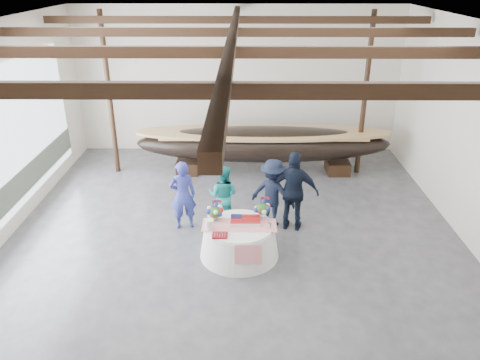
{
  "coord_description": "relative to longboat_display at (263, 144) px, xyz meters",
  "views": [
    {
      "loc": [
        0.21,
        -8.47,
        5.45
      ],
      "look_at": [
        0.11,
        1.16,
        1.07
      ],
      "focal_mm": 35.0,
      "sensor_mm": 36.0,
      "label": 1
    }
  ],
  "objects": [
    {
      "name": "pavilion_structure",
      "position": [
        -0.75,
        -3.4,
        3.13
      ],
      "size": [
        9.8,
        11.76,
        4.5
      ],
      "color": "black",
      "rests_on": "ground"
    },
    {
      "name": "guest_man_right",
      "position": [
        0.57,
        -3.26,
        0.06
      ],
      "size": [
        1.16,
        0.68,
        1.86
      ],
      "primitive_type": "imported",
      "rotation": [
        0.0,
        0.0,
        2.92
      ],
      "color": "black",
      "rests_on": "ground"
    },
    {
      "name": "guest_woman_blue",
      "position": [
        -1.91,
        -3.22,
        -0.06
      ],
      "size": [
        0.67,
        0.52,
        1.62
      ],
      "primitive_type": "imported",
      "rotation": [
        0.0,
        0.0,
        3.39
      ],
      "color": "navy",
      "rests_on": "ground"
    },
    {
      "name": "wall_back",
      "position": [
        -0.75,
        1.87,
        1.38
      ],
      "size": [
        10.0,
        0.02,
        4.5
      ],
      "primitive_type": "cube",
      "color": "silver",
      "rests_on": "ground"
    },
    {
      "name": "guest_woman_teal",
      "position": [
        -1.02,
        -3.06,
        -0.14
      ],
      "size": [
        0.82,
        0.71,
        1.45
      ],
      "primitive_type": "imported",
      "rotation": [
        0.0,
        0.0,
        2.88
      ],
      "color": "teal",
      "rests_on": "ground"
    },
    {
      "name": "longboat_display",
      "position": [
        0.0,
        0.0,
        0.0
      ],
      "size": [
        7.26,
        1.45,
        1.36
      ],
      "color": "black",
      "rests_on": "ground"
    },
    {
      "name": "open_bay",
      "position": [
        -5.7,
        -3.13,
        0.96
      ],
      "size": [
        0.03,
        7.0,
        3.2
      ],
      "color": "silver",
      "rests_on": "ground"
    },
    {
      "name": "tabletop_items",
      "position": [
        -0.69,
        -4.17,
        -0.02
      ],
      "size": [
        1.51,
        1.03,
        0.4
      ],
      "color": "red",
      "rests_on": "banquet_table"
    },
    {
      "name": "ceiling",
      "position": [
        -0.75,
        -4.13,
        3.63
      ],
      "size": [
        10.0,
        12.0,
        0.01
      ],
      "primitive_type": "cube",
      "color": "white",
      "rests_on": "wall_back"
    },
    {
      "name": "floor",
      "position": [
        -0.75,
        -4.13,
        -0.87
      ],
      "size": [
        10.0,
        12.0,
        0.01
      ],
      "primitive_type": "cube",
      "color": "#3D3D42",
      "rests_on": "ground"
    },
    {
      "name": "guest_man_left",
      "position": [
        0.11,
        -3.09,
        -0.06
      ],
      "size": [
        1.2,
        0.98,
        1.61
      ],
      "primitive_type": "imported",
      "rotation": [
        0.0,
        0.0,
        2.71
      ],
      "color": "black",
      "rests_on": "ground"
    },
    {
      "name": "banquet_table",
      "position": [
        -0.63,
        -4.37,
        -0.52
      ],
      "size": [
        1.63,
        1.63,
        0.7
      ],
      "color": "white",
      "rests_on": "ground"
    }
  ]
}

